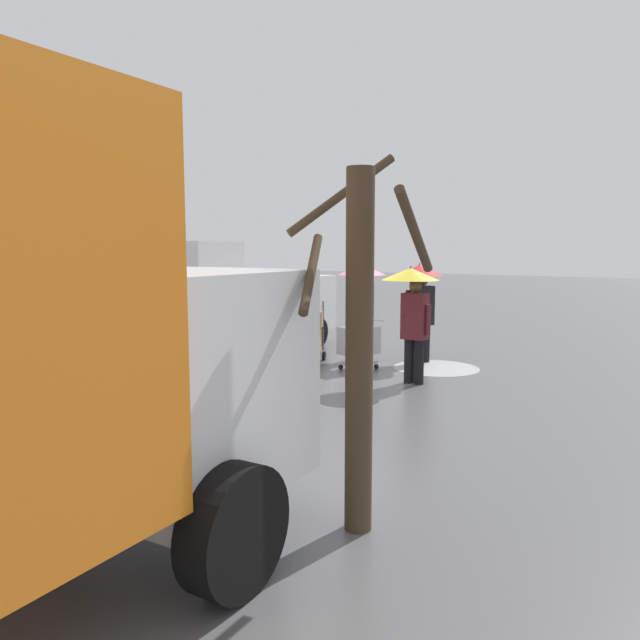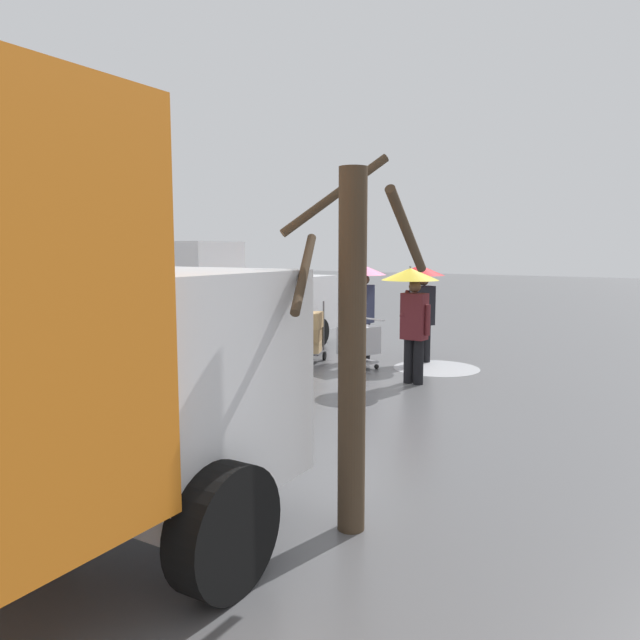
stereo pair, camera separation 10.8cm
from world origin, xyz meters
The scene contains 10 objects.
ground_plane centered at (0.00, 0.00, 0.00)m, with size 90.00×90.00×0.00m, color #5B5B5E.
slush_patch_near_cluster centered at (4.74, -2.60, 0.00)m, with size 1.69×1.69×0.01m, color silver.
slush_patch_under_van centered at (-1.26, -1.01, 0.00)m, with size 1.77×1.77×0.01m, color #ADAFB5.
cargo_van_parked_right centered at (3.24, -0.11, 1.18)m, with size 2.29×5.38×2.60m.
shopping_cart_vendor centered at (0.04, -0.05, 0.57)m, with size 0.79×0.95×1.04m.
hand_dolly_boxes centered at (1.28, -0.14, 0.66)m, with size 0.72×0.83×1.32m.
pedestrian_pink_side centered at (0.47, -1.00, 1.57)m, with size 1.04×1.04×2.15m.
pedestrian_black_side centered at (-0.72, -1.40, 1.57)m, with size 1.04×1.04×2.15m.
pedestrian_white_side centered at (-1.38, 0.54, 1.57)m, with size 1.04×1.04×2.15m.
bare_tree_near centered at (-3.30, 6.12, 1.68)m, with size 1.31×1.32×3.33m.
Camera 1 is at (-5.71, 10.57, 2.46)m, focal length 33.60 mm.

